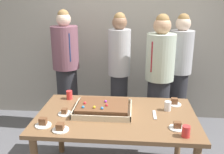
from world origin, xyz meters
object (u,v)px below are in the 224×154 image
at_px(cake_server_utensil, 155,115).
at_px(person_far_right_suit, 159,78).
at_px(sheet_cake, 103,108).
at_px(party_table, 116,122).
at_px(drink_cup_nearest, 186,131).
at_px(person_green_shirt_behind, 179,71).
at_px(person_serving_front, 66,70).
at_px(drink_cup_far_end, 69,95).
at_px(plated_slice_center_front, 174,103).
at_px(plated_slice_near_right, 177,127).
at_px(plated_slice_far_right, 60,128).
at_px(plated_slice_far_left, 43,123).
at_px(person_striped_tie_right, 119,71).
at_px(plated_slice_near_left, 65,113).
at_px(drink_cup_middle, 168,106).

bearing_deg(cake_server_utensil, person_far_right_suit, 82.17).
bearing_deg(sheet_cake, cake_server_utensil, -3.35).
relative_size(party_table, sheet_cake, 2.74).
bearing_deg(cake_server_utensil, drink_cup_nearest, -59.54).
distance_m(party_table, person_green_shirt_behind, 1.46).
height_order(person_serving_front, person_far_right_suit, person_serving_front).
bearing_deg(person_far_right_suit, drink_cup_nearest, 44.00).
bearing_deg(sheet_cake, drink_cup_nearest, -29.21).
bearing_deg(drink_cup_far_end, person_far_right_suit, 24.50).
bearing_deg(plated_slice_center_front, plated_slice_near_right, -95.57).
bearing_deg(party_table, person_far_right_suit, 59.61).
xyz_separation_m(plated_slice_far_right, person_far_right_suit, (0.98, 1.22, 0.11)).
height_order(plated_slice_far_left, person_striped_tie_right, person_striped_tie_right).
bearing_deg(plated_slice_near_left, person_far_right_suit, 41.18).
relative_size(plated_slice_far_left, person_striped_tie_right, 0.09).
height_order(drink_cup_middle, person_serving_front, person_serving_front).
xyz_separation_m(plated_slice_far_right, person_striped_tie_right, (0.44, 1.42, 0.13)).
relative_size(plated_slice_far_left, cake_server_utensil, 0.75).
distance_m(plated_slice_near_right, plated_slice_far_right, 1.05).
bearing_deg(plated_slice_far_right, plated_slice_near_left, 97.93).
distance_m(sheet_cake, plated_slice_center_front, 0.81).
bearing_deg(cake_server_utensil, plated_slice_far_left, -163.62).
distance_m(plated_slice_far_right, cake_server_utensil, 0.94).
height_order(plated_slice_far_left, person_serving_front, person_serving_front).
distance_m(plated_slice_near_left, person_green_shirt_behind, 1.82).
distance_m(plated_slice_near_left, drink_cup_far_end, 0.41).
relative_size(sheet_cake, plated_slice_center_front, 3.91).
relative_size(sheet_cake, person_serving_front, 0.34).
bearing_deg(person_green_shirt_behind, cake_server_utensil, 19.86).
height_order(plated_slice_center_front, person_green_shirt_behind, person_green_shirt_behind).
distance_m(person_serving_front, person_striped_tie_right, 0.76).
distance_m(person_green_shirt_behind, person_far_right_suit, 0.46).
distance_m(party_table, drink_cup_middle, 0.57).
bearing_deg(plated_slice_near_right, plated_slice_center_front, 84.43).
bearing_deg(drink_cup_middle, sheet_cake, -171.87).
xyz_separation_m(sheet_cake, person_serving_front, (-0.65, 1.02, 0.10)).
bearing_deg(person_serving_front, drink_cup_nearest, 11.84).
bearing_deg(plated_slice_far_left, plated_slice_far_right, -21.92).
relative_size(drink_cup_far_end, person_striped_tie_right, 0.06).
bearing_deg(person_serving_front, person_green_shirt_behind, 62.06).
bearing_deg(sheet_cake, person_green_shirt_behind, 50.15).
xyz_separation_m(drink_cup_nearest, drink_cup_middle, (-0.09, 0.52, 0.00)).
bearing_deg(party_table, sheet_cake, 161.66).
relative_size(plated_slice_far_left, drink_cup_far_end, 1.50).
bearing_deg(sheet_cake, drink_cup_middle, 8.13).
height_order(plated_slice_near_left, cake_server_utensil, plated_slice_near_left).
bearing_deg(plated_slice_near_left, cake_server_utensil, 3.51).
height_order(plated_slice_near_right, cake_server_utensil, plated_slice_near_right).
relative_size(party_table, person_green_shirt_behind, 0.96).
bearing_deg(plated_slice_far_left, cake_server_utensil, 16.38).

